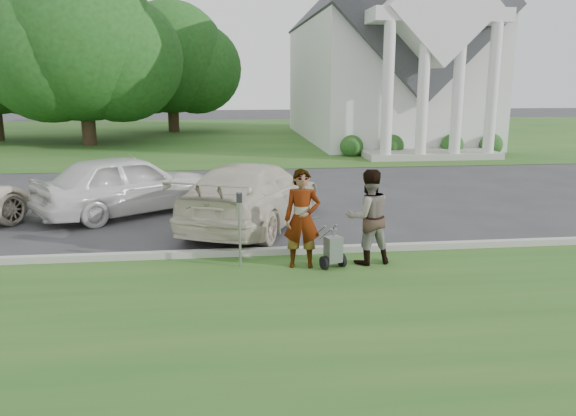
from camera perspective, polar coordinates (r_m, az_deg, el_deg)
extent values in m
plane|color=#333335|center=(11.08, -3.18, -5.71)|extent=(120.00, 120.00, 0.00)
cube|color=#22571E|center=(8.29, -1.88, -12.24)|extent=(80.00, 7.00, 0.01)
cube|color=#22571E|center=(37.66, -5.74, 7.40)|extent=(80.00, 30.00, 0.01)
cube|color=#9E9E93|center=(11.58, -3.36, -4.50)|extent=(80.00, 0.18, 0.15)
cube|color=white|center=(35.80, 9.15, 12.63)|extent=(9.00, 16.00, 7.00)
cube|color=#38383D|center=(35.97, 9.35, 18.21)|extent=(9.19, 17.00, 9.19)
cube|color=#9E9E93|center=(27.26, 14.11, 5.33)|extent=(6.20, 2.60, 0.30)
cylinder|color=white|center=(25.34, 10.08, 11.45)|extent=(0.50, 0.50, 6.00)
cylinder|color=white|center=(25.84, 13.55, 11.32)|extent=(0.50, 0.50, 6.00)
cylinder|color=white|center=(26.43, 16.88, 11.15)|extent=(0.50, 0.50, 6.00)
cylinder|color=white|center=(27.10, 20.04, 10.96)|extent=(0.50, 0.50, 6.00)
cube|color=white|center=(27.01, 15.01, 18.31)|extent=(6.20, 2.00, 0.60)
cube|color=white|center=(27.04, 15.05, 18.94)|extent=(5.09, 2.20, 5.09)
sphere|color=#1E4C19|center=(27.07, 6.48, 6.22)|extent=(1.10, 1.10, 1.10)
sphere|color=#1E4C19|center=(27.59, 10.55, 6.21)|extent=(1.10, 1.10, 1.10)
sphere|color=#1E4C19|center=(28.61, 16.34, 6.14)|extent=(1.10, 1.10, 1.10)
sphere|color=#1E4C19|center=(29.45, 19.95, 6.07)|extent=(1.10, 1.10, 1.10)
cylinder|color=#332316|center=(33.38, -19.67, 8.79)|extent=(0.76, 0.76, 3.20)
sphere|color=#1E4615|center=(33.38, -20.19, 15.48)|extent=(8.40, 8.40, 8.40)
sphere|color=#1E4615|center=(33.27, -16.69, 14.28)|extent=(6.89, 6.89, 6.89)
sphere|color=#1E4615|center=(33.47, -23.10, 14.16)|extent=(7.22, 7.22, 7.22)
sphere|color=#1E4615|center=(37.58, -24.99, 14.24)|extent=(7.54, 7.54, 7.54)
cylinder|color=#332316|center=(40.68, -11.58, 9.71)|extent=(0.76, 0.76, 3.00)
sphere|color=#1E4615|center=(40.66, -11.82, 14.77)|extent=(7.60, 7.60, 7.60)
sphere|color=#1E4615|center=(40.83, -9.27, 13.79)|extent=(6.23, 6.23, 6.23)
sphere|color=#1E4615|center=(40.50, -14.02, 13.86)|extent=(6.54, 6.54, 6.54)
cylinder|color=black|center=(10.72, 3.68, -5.61)|extent=(0.15, 0.27, 0.27)
cylinder|color=black|center=(10.91, 5.49, -5.30)|extent=(0.15, 0.27, 0.27)
cylinder|color=#2D2D33|center=(10.82, 4.60, -5.45)|extent=(0.43, 0.18, 0.03)
cube|color=gray|center=(10.74, 4.62, -4.20)|extent=(0.36, 0.33, 0.49)
cone|color=gray|center=(10.65, 4.65, -2.52)|extent=(0.19, 0.19, 0.14)
cylinder|color=#2D2D33|center=(10.63, 4.66, -2.15)|extent=(0.04, 0.04, 0.05)
cylinder|color=gray|center=(10.98, 2.93, -2.60)|extent=(0.24, 0.63, 0.47)
cylinder|color=gray|center=(11.10, 4.06, -2.44)|extent=(0.24, 0.63, 0.47)
cylinder|color=gray|center=(11.25, 2.70, -1.02)|extent=(0.28, 0.12, 0.03)
imported|color=#999999|center=(10.64, 1.45, -1.17)|extent=(0.75, 0.54, 1.89)
imported|color=#999999|center=(10.96, 8.14, -0.97)|extent=(1.00, 0.84, 1.86)
cylinder|color=gray|center=(10.74, -4.91, -2.75)|extent=(0.05, 0.05, 1.29)
cube|color=#2D2D33|center=(10.57, -4.99, 1.06)|extent=(0.11, 0.08, 0.19)
cylinder|color=gray|center=(10.55, -5.00, 1.58)|extent=(0.10, 0.10, 0.03)
imported|color=silver|center=(15.61, -15.97, 2.36)|extent=(5.05, 4.32, 1.64)
imported|color=beige|center=(13.82, -3.61, 1.38)|extent=(4.23, 5.83, 1.57)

